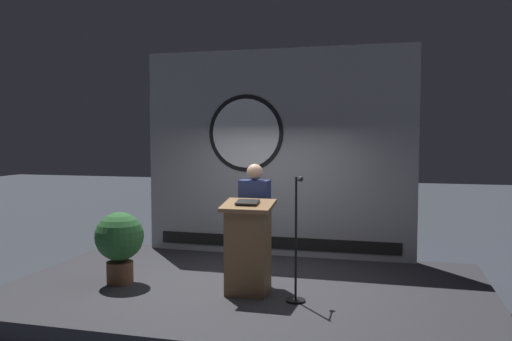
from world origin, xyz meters
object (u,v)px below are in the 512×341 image
(speaker_person, at_px, (255,223))
(potted_plant, at_px, (119,241))
(podium, at_px, (248,248))
(microphone_stand, at_px, (296,258))

(speaker_person, xyz_separation_m, potted_plant, (-1.78, -0.47, -0.25))
(podium, bearing_deg, potted_plant, 179.74)
(microphone_stand, bearing_deg, potted_plant, 177.29)
(speaker_person, xyz_separation_m, microphone_stand, (0.68, -0.59, -0.30))
(speaker_person, height_order, microphone_stand, speaker_person)
(speaker_person, bearing_deg, podium, -85.35)
(podium, xyz_separation_m, microphone_stand, (0.64, -0.11, -0.06))
(podium, distance_m, microphone_stand, 0.66)
(speaker_person, relative_size, microphone_stand, 1.07)
(podium, relative_size, speaker_person, 0.74)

